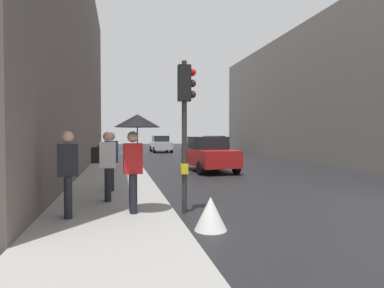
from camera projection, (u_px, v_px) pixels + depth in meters
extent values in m
plane|color=black|center=(381.00, 205.00, 8.44)|extent=(120.00, 120.00, 0.00)
cube|color=gray|center=(114.00, 180.00, 12.77)|extent=(2.83, 40.00, 0.16)
cube|color=slate|center=(365.00, 97.00, 24.32)|extent=(12.00, 27.71, 9.48)
cylinder|color=#2D2D2D|center=(183.00, 135.00, 29.45)|extent=(0.12, 0.12, 3.75)
cube|color=black|center=(183.00, 120.00, 29.41)|extent=(0.25, 0.31, 0.84)
cube|color=yellow|center=(183.00, 144.00, 29.47)|extent=(0.21, 0.17, 0.24)
sphere|color=red|center=(184.00, 117.00, 29.22)|extent=(0.18, 0.18, 0.18)
sphere|color=#2D231E|center=(184.00, 120.00, 29.23)|extent=(0.18, 0.18, 0.18)
sphere|color=#2D231E|center=(184.00, 123.00, 29.24)|extent=(0.18, 0.18, 0.18)
cylinder|color=#2D2D2D|center=(184.00, 137.00, 7.59)|extent=(0.12, 0.12, 3.59)
cube|color=black|center=(184.00, 83.00, 7.56)|extent=(0.32, 0.26, 0.84)
cube|color=yellow|center=(184.00, 169.00, 7.61)|extent=(0.17, 0.21, 0.24)
sphere|color=red|center=(192.00, 72.00, 7.58)|extent=(0.18, 0.18, 0.18)
sphere|color=#2D231E|center=(192.00, 83.00, 7.58)|extent=(0.18, 0.18, 0.18)
sphere|color=#2D231E|center=(192.00, 94.00, 7.59)|extent=(0.18, 0.18, 0.18)
cube|color=silver|center=(161.00, 145.00, 34.26)|extent=(1.91, 4.25, 0.80)
cube|color=black|center=(160.00, 139.00, 34.48)|extent=(1.65, 2.04, 0.64)
cylinder|color=black|center=(172.00, 150.00, 33.18)|extent=(0.24, 0.65, 0.64)
cylinder|color=black|center=(154.00, 150.00, 32.74)|extent=(0.24, 0.65, 0.64)
cylinder|color=black|center=(167.00, 149.00, 35.80)|extent=(0.24, 0.65, 0.64)
cylinder|color=black|center=(151.00, 149.00, 35.36)|extent=(0.24, 0.65, 0.64)
cube|color=red|center=(209.00, 157.00, 16.35)|extent=(2.09, 4.32, 0.80)
cube|color=black|center=(207.00, 143.00, 16.57)|extent=(1.74, 2.11, 0.64)
cylinder|color=black|center=(236.00, 167.00, 15.33)|extent=(0.26, 0.65, 0.64)
cylinder|color=black|center=(201.00, 168.00, 14.81)|extent=(0.26, 0.65, 0.64)
cylinder|color=black|center=(216.00, 162.00, 17.91)|extent=(0.26, 0.65, 0.64)
cylinder|color=black|center=(185.00, 163.00, 17.39)|extent=(0.26, 0.65, 0.64)
cube|color=black|center=(213.00, 146.00, 31.81)|extent=(2.08, 4.31, 0.80)
cube|color=black|center=(214.00, 139.00, 31.55)|extent=(1.73, 2.10, 0.64)
cylinder|color=black|center=(200.00, 150.00, 32.86)|extent=(0.26, 0.65, 0.64)
cylinder|color=black|center=(217.00, 150.00, 33.37)|extent=(0.26, 0.65, 0.64)
cylinder|color=black|center=(209.00, 151.00, 30.27)|extent=(0.26, 0.65, 0.64)
cylinder|color=black|center=(227.00, 151.00, 30.78)|extent=(0.26, 0.65, 0.64)
cylinder|color=black|center=(133.00, 192.00, 7.10)|extent=(0.16, 0.16, 0.85)
cylinder|color=black|center=(134.00, 194.00, 6.90)|extent=(0.16, 0.16, 0.85)
cube|color=red|center=(133.00, 158.00, 6.98)|extent=(0.41, 0.28, 0.66)
sphere|color=tan|center=(133.00, 137.00, 6.97)|extent=(0.24, 0.24, 0.24)
cylinder|color=black|center=(138.00, 147.00, 7.00)|extent=(0.02, 0.02, 0.90)
cone|color=black|center=(137.00, 121.00, 6.98)|extent=(1.00, 1.00, 0.28)
cylinder|color=black|center=(111.00, 176.00, 9.89)|extent=(0.16, 0.16, 0.85)
cylinder|color=black|center=(111.00, 177.00, 9.69)|extent=(0.16, 0.16, 0.85)
cube|color=navy|center=(111.00, 152.00, 9.77)|extent=(0.41, 0.28, 0.66)
sphere|color=tan|center=(111.00, 136.00, 9.76)|extent=(0.24, 0.24, 0.24)
cube|color=black|center=(101.00, 152.00, 9.69)|extent=(0.21, 0.29, 0.40)
cylinder|color=black|center=(108.00, 184.00, 8.33)|extent=(0.16, 0.16, 0.85)
cylinder|color=black|center=(108.00, 185.00, 8.14)|extent=(0.16, 0.16, 0.85)
cube|color=silver|center=(108.00, 155.00, 8.21)|extent=(0.40, 0.26, 0.66)
sphere|color=tan|center=(108.00, 137.00, 8.20)|extent=(0.24, 0.24, 0.24)
cube|color=black|center=(96.00, 155.00, 8.15)|extent=(0.20, 0.28, 0.40)
cylinder|color=black|center=(68.00, 196.00, 6.67)|extent=(0.16, 0.16, 0.85)
cylinder|color=black|center=(68.00, 198.00, 6.48)|extent=(0.16, 0.16, 0.85)
cube|color=black|center=(68.00, 160.00, 6.56)|extent=(0.44, 0.32, 0.66)
sphere|color=tan|center=(67.00, 137.00, 6.54)|extent=(0.24, 0.24, 0.24)
cone|color=silver|center=(211.00, 213.00, 6.25)|extent=(0.64, 0.64, 0.65)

